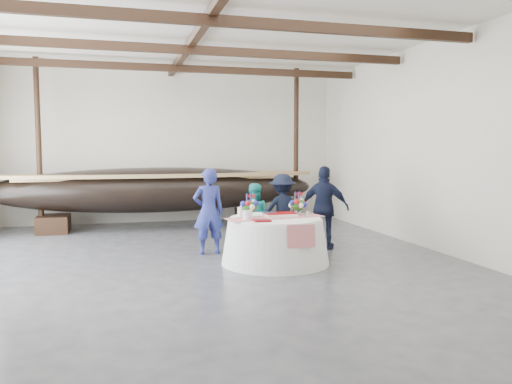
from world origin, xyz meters
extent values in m
cube|color=#3D3D42|center=(0.00, 0.00, 0.00)|extent=(10.00, 12.00, 0.01)
cube|color=silver|center=(0.00, 6.00, 2.25)|extent=(10.00, 0.02, 4.50)
cube|color=silver|center=(0.00, -6.00, 2.25)|extent=(10.00, 0.02, 4.50)
cube|color=silver|center=(5.00, 0.00, 2.25)|extent=(0.02, 12.00, 4.50)
cube|color=white|center=(0.00, 0.00, 4.50)|extent=(10.00, 12.00, 0.01)
cube|color=black|center=(0.00, -1.00, 4.25)|extent=(9.80, 0.12, 0.18)
cube|color=black|center=(0.00, 1.50, 4.25)|extent=(9.80, 0.12, 0.18)
cube|color=black|center=(0.00, 4.00, 4.25)|extent=(9.80, 0.12, 0.18)
cube|color=black|center=(0.00, 0.00, 4.38)|extent=(0.15, 11.76, 0.15)
cylinder|color=black|center=(-3.50, 4.70, 2.25)|extent=(0.14, 0.14, 4.50)
cylinder|color=black|center=(3.50, 4.70, 2.25)|extent=(0.14, 0.14, 4.50)
cube|color=black|center=(-3.21, 4.70, 0.22)|extent=(0.78, 1.01, 0.45)
cube|color=black|center=(2.15, 4.70, 0.22)|extent=(0.78, 1.01, 0.45)
ellipsoid|color=black|center=(-0.53, 4.70, 1.06)|extent=(8.94, 1.79, 1.23)
cube|color=#9E7A4C|center=(-0.53, 4.70, 1.40)|extent=(7.15, 1.17, 0.07)
cone|color=white|center=(1.34, -0.16, 0.42)|extent=(2.06, 2.06, 0.85)
cylinder|color=white|center=(1.34, -0.16, 0.86)|extent=(1.74, 1.74, 0.04)
cube|color=red|center=(1.34, -0.16, 0.88)|extent=(1.96, 0.86, 0.01)
cube|color=white|center=(1.45, -0.13, 0.91)|extent=(0.60, 0.40, 0.07)
cylinder|color=white|center=(0.76, -0.31, 0.96)|extent=(0.18, 0.18, 0.17)
cylinder|color=white|center=(0.77, 0.16, 0.97)|extent=(0.18, 0.18, 0.18)
cube|color=#66090A|center=(0.96, -0.58, 0.89)|extent=(0.30, 0.24, 0.03)
cone|color=silver|center=(1.95, -0.28, 0.94)|extent=(0.09, 0.09, 0.12)
imported|color=navy|center=(0.26, 1.00, 0.89)|extent=(0.67, 0.46, 1.79)
imported|color=teal|center=(1.27, 1.18, 0.72)|extent=(0.82, 0.72, 1.44)
imported|color=black|center=(1.98, 1.36, 0.81)|extent=(1.09, 0.67, 1.63)
imported|color=black|center=(2.78, 0.85, 0.91)|extent=(1.12, 0.98, 1.81)
camera|label=1|loc=(-1.48, -9.15, 2.19)|focal=35.00mm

